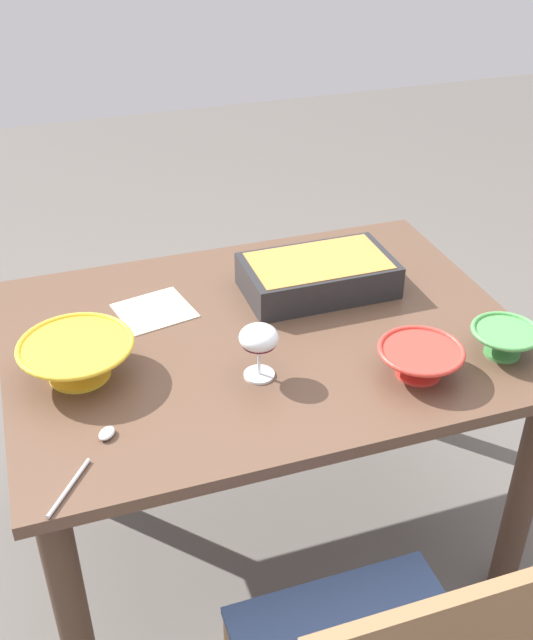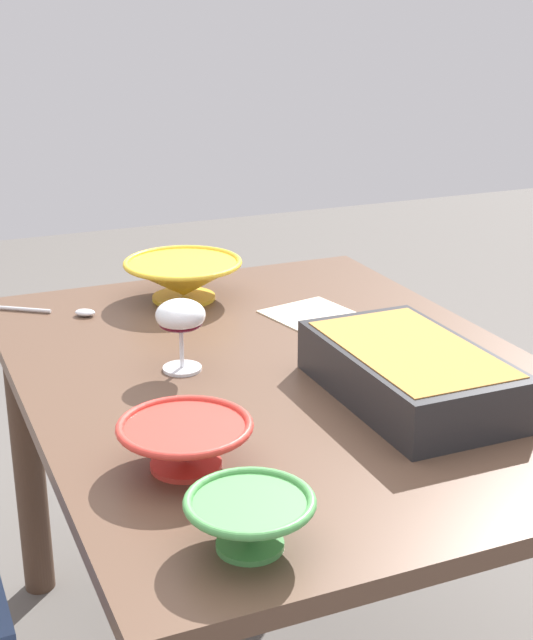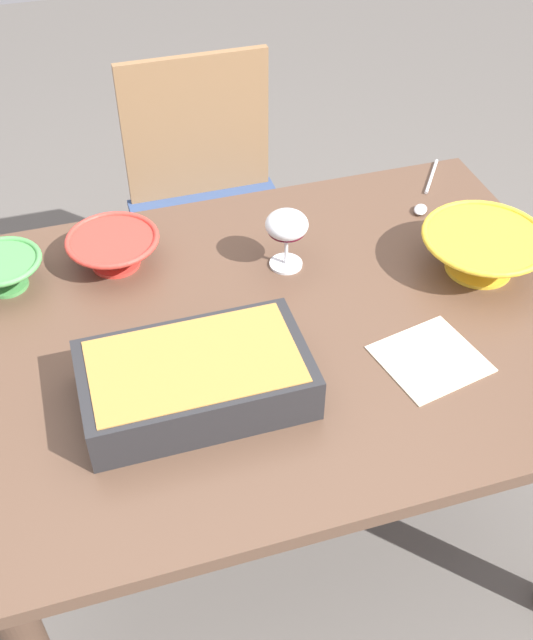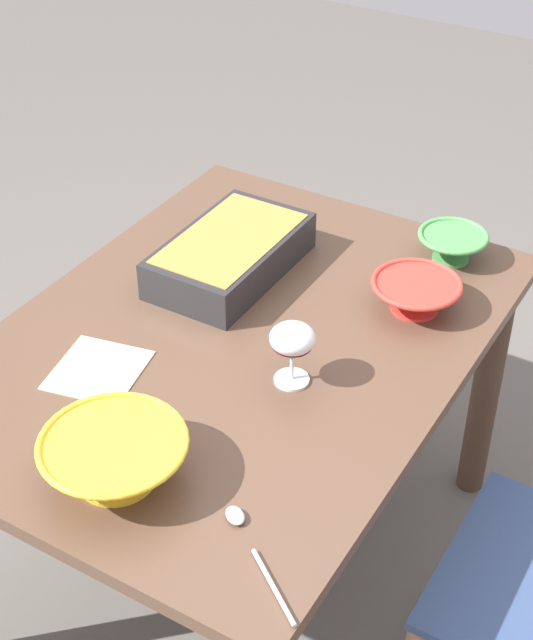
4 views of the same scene
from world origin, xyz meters
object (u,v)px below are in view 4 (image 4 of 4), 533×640
at_px(dining_table, 237,380).
at_px(wine_glass, 292,342).
at_px(casserole_dish, 230,253).
at_px(serving_bowl, 114,458).
at_px(small_bowl, 452,245).
at_px(mixing_bowl, 416,293).
at_px(serving_spoon, 248,539).
at_px(napkin, 98,370).

height_order(dining_table, wine_glass, wine_glass).
relative_size(casserole_dish, serving_bowl, 1.51).
xyz_separation_m(small_bowl, serving_bowl, (0.96, -0.23, 0.01)).
distance_m(casserole_dish, mixing_bowl, 0.43).
relative_size(small_bowl, serving_spoon, 0.74).
distance_m(dining_table, napkin, 0.32).
xyz_separation_m(wine_glass, serving_spoon, (0.39, 0.14, -0.09)).
distance_m(mixing_bowl, small_bowl, 0.23).
xyz_separation_m(serving_spoon, napkin, (-0.22, -0.49, -0.01)).
height_order(small_bowl, serving_bowl, serving_bowl).
bearing_deg(casserole_dish, wine_glass, 49.40).
bearing_deg(casserole_dish, serving_spoon, 34.44).
bearing_deg(small_bowl, serving_bowl, -13.69).
height_order(mixing_bowl, small_bowl, same).
height_order(wine_glass, casserole_dish, wine_glass).
height_order(casserole_dish, serving_bowl, casserole_dish).
xyz_separation_m(wine_glass, mixing_bowl, (-0.35, 0.11, -0.06)).
bearing_deg(serving_bowl, mixing_bowl, 161.81).
bearing_deg(dining_table, casserole_dish, -144.89).
height_order(small_bowl, serving_spoon, small_bowl).
xyz_separation_m(casserole_dish, small_bowl, (-0.31, 0.41, -0.01)).
bearing_deg(serving_spoon, wine_glass, -160.30).
relative_size(mixing_bowl, small_bowl, 1.20).
distance_m(dining_table, serving_bowl, 0.49).
bearing_deg(serving_bowl, small_bowl, 166.31).
bearing_deg(wine_glass, serving_spoon, 19.70).
bearing_deg(serving_bowl, serving_spoon, 88.87).
xyz_separation_m(small_bowl, napkin, (0.74, -0.45, -0.04)).
xyz_separation_m(casserole_dish, napkin, (0.44, -0.04, -0.05)).
relative_size(casserole_dish, serving_spoon, 1.80).
xyz_separation_m(mixing_bowl, napkin, (0.52, -0.46, -0.04)).
bearing_deg(napkin, serving_spoon, 65.57).
relative_size(small_bowl, napkin, 0.91).
bearing_deg(wine_glass, small_bowl, 169.92).
distance_m(mixing_bowl, serving_spoon, 0.74).
xyz_separation_m(mixing_bowl, serving_spoon, (0.74, 0.03, -0.03)).
xyz_separation_m(casserole_dish, serving_bowl, (0.66, 0.18, -0.00)).
bearing_deg(serving_spoon, mixing_bowl, -177.58).
relative_size(mixing_bowl, serving_spoon, 0.90).
bearing_deg(napkin, wine_glass, 116.15).
height_order(wine_glass, serving_bowl, wine_glass).
distance_m(wine_glass, serving_spoon, 0.43).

